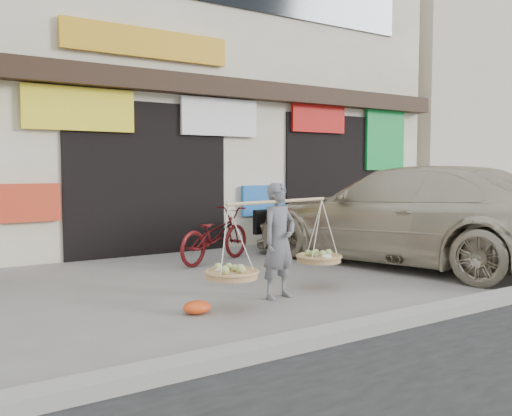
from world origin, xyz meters
TOP-DOWN VIEW (x-y plane):
  - ground at (0.00, 0.00)m, footprint 70.00×70.00m
  - kerb at (0.00, -2.00)m, footprint 70.00×0.25m
  - shophouse_block at (-0.00, 6.42)m, footprint 14.00×6.32m
  - neighbor_east at (13.50, 7.00)m, footprint 12.00×7.00m
  - street_vendor at (0.04, -0.43)m, footprint 2.03×0.86m
  - bike_2 at (0.59, 2.15)m, footprint 1.79×1.21m
  - suv at (3.13, 0.38)m, footprint 3.41×5.80m
  - red_bag at (-1.09, -0.53)m, footprint 0.31×0.25m

SIDE VIEW (x-z plane):
  - ground at x=0.00m, z-range 0.00..0.00m
  - kerb at x=0.00m, z-range 0.00..0.12m
  - red_bag at x=-1.09m, z-range 0.00..0.14m
  - bike_2 at x=0.59m, z-range 0.00..0.89m
  - street_vendor at x=0.04m, z-range -0.07..1.30m
  - suv at x=3.13m, z-range 0.00..1.57m
  - neighbor_east at x=13.50m, z-range 0.00..6.40m
  - shophouse_block at x=0.00m, z-range -0.05..6.95m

